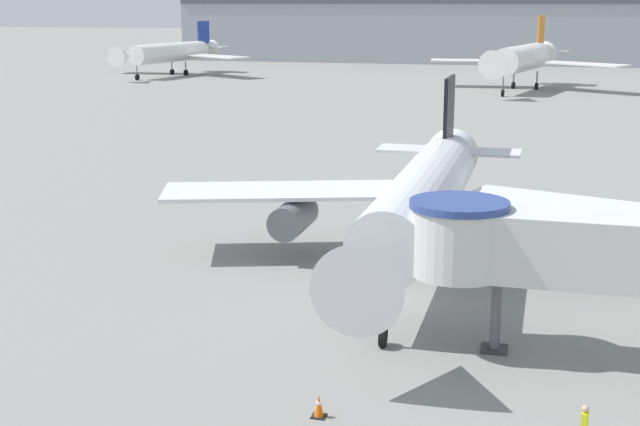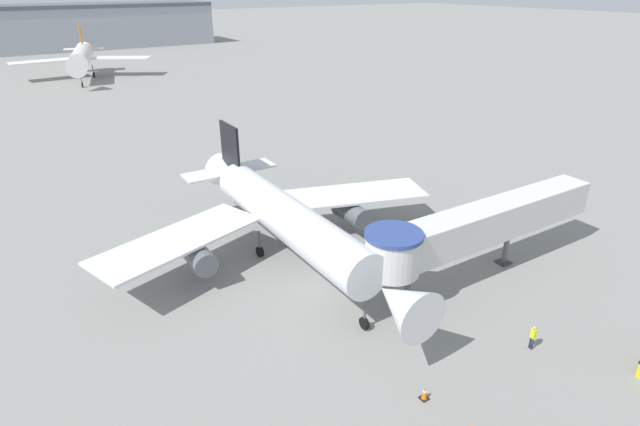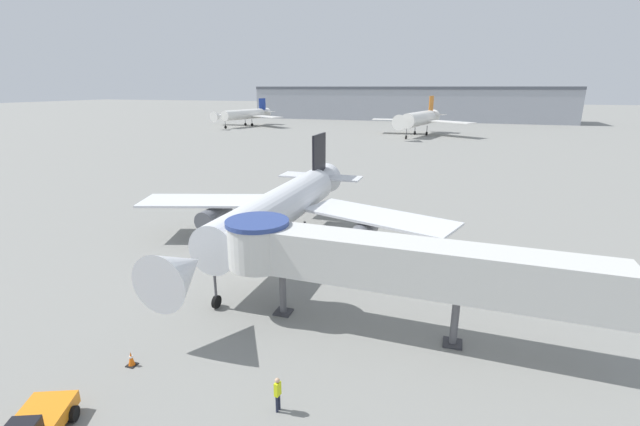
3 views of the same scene
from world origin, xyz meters
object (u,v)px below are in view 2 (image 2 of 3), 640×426
traffic_cone_starboard_wing (400,226)px  background_jet_orange_tail (81,57)px  main_airplane (285,218)px  ground_crew_wing_walker (533,336)px  traffic_cone_near_nose (425,393)px  jet_bridge (473,227)px

traffic_cone_starboard_wing → background_jet_orange_tail: (-9.99, 103.97, 4.80)m
main_airplane → background_jet_orange_tail: 103.08m
traffic_cone_starboard_wing → ground_crew_wing_walker: 18.31m
traffic_cone_near_nose → ground_crew_wing_walker: ground_crew_wing_walker is taller
jet_bridge → traffic_cone_near_nose: bearing=-146.1°
jet_bridge → background_jet_orange_tail: size_ratio=0.71×
main_airplane → traffic_cone_starboard_wing: size_ratio=44.76×
ground_crew_wing_walker → traffic_cone_starboard_wing: bearing=-2.8°
jet_bridge → main_airplane: bearing=137.2°
traffic_cone_near_nose → ground_crew_wing_walker: bearing=-4.1°
jet_bridge → traffic_cone_starboard_wing: bearing=83.1°
traffic_cone_starboard_wing → traffic_cone_near_nose: bearing=-127.8°
background_jet_orange_tail → ground_crew_wing_walker: bearing=-74.3°
ground_crew_wing_walker → background_jet_orange_tail: bearing=13.6°
traffic_cone_near_nose → ground_crew_wing_walker: (8.90, -0.64, 0.62)m
traffic_cone_starboard_wing → background_jet_orange_tail: bearing=95.5°
main_airplane → background_jet_orange_tail: size_ratio=0.97×
main_airplane → traffic_cone_starboard_wing: bearing=-3.8°
traffic_cone_starboard_wing → ground_crew_wing_walker: (-4.36, -17.77, 0.69)m
traffic_cone_starboard_wing → traffic_cone_near_nose: 21.66m
traffic_cone_starboard_wing → background_jet_orange_tail: size_ratio=0.02×
traffic_cone_starboard_wing → background_jet_orange_tail: background_jet_orange_tail is taller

